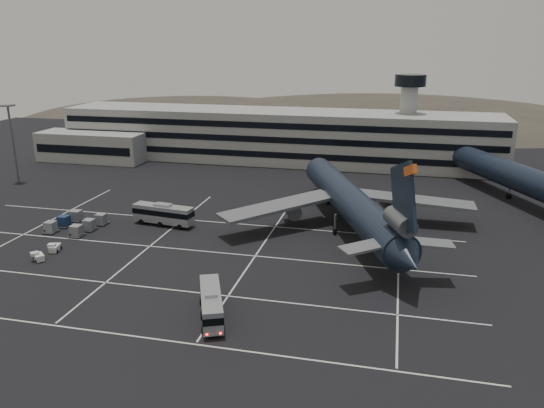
{
  "coord_description": "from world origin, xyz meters",
  "views": [
    {
      "loc": [
        32.25,
        -70.52,
        32.63
      ],
      "look_at": [
        11.93,
        15.83,
        5.0
      ],
      "focal_mm": 35.0,
      "sensor_mm": 36.0,
      "label": 1
    }
  ],
  "objects_px": {
    "bus_near": "(211,303)",
    "uld_cluster": "(77,223)",
    "tug_a": "(55,248)",
    "trijet_main": "(351,202)",
    "bus_far": "(163,213)"
  },
  "relations": [
    {
      "from": "bus_far",
      "to": "tug_a",
      "type": "distance_m",
      "value": 19.81
    },
    {
      "from": "bus_near",
      "to": "bus_far",
      "type": "height_order",
      "value": "bus_far"
    },
    {
      "from": "bus_far",
      "to": "tug_a",
      "type": "xyz_separation_m",
      "value": [
        -11.7,
        -15.91,
        -1.57
      ]
    },
    {
      "from": "tug_a",
      "to": "uld_cluster",
      "type": "bearing_deg",
      "value": 90.31
    },
    {
      "from": "bus_far",
      "to": "tug_a",
      "type": "bearing_deg",
      "value": 151.14
    },
    {
      "from": "tug_a",
      "to": "trijet_main",
      "type": "bearing_deg",
      "value": 10.11
    },
    {
      "from": "bus_near",
      "to": "tug_a",
      "type": "relative_size",
      "value": 4.18
    },
    {
      "from": "tug_a",
      "to": "uld_cluster",
      "type": "relative_size",
      "value": 0.25
    },
    {
      "from": "uld_cluster",
      "to": "trijet_main",
      "type": "bearing_deg",
      "value": 12.01
    },
    {
      "from": "bus_near",
      "to": "tug_a",
      "type": "xyz_separation_m",
      "value": [
        -31.6,
        14.27,
        -1.39
      ]
    },
    {
      "from": "trijet_main",
      "to": "bus_near",
      "type": "bearing_deg",
      "value": -133.14
    },
    {
      "from": "tug_a",
      "to": "uld_cluster",
      "type": "distance_m",
      "value": 10.86
    },
    {
      "from": "bus_far",
      "to": "tug_a",
      "type": "relative_size",
      "value": 4.6
    },
    {
      "from": "tug_a",
      "to": "uld_cluster",
      "type": "xyz_separation_m",
      "value": [
        -2.77,
        10.49,
        0.35
      ]
    },
    {
      "from": "bus_near",
      "to": "uld_cluster",
      "type": "height_order",
      "value": "bus_near"
    }
  ]
}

